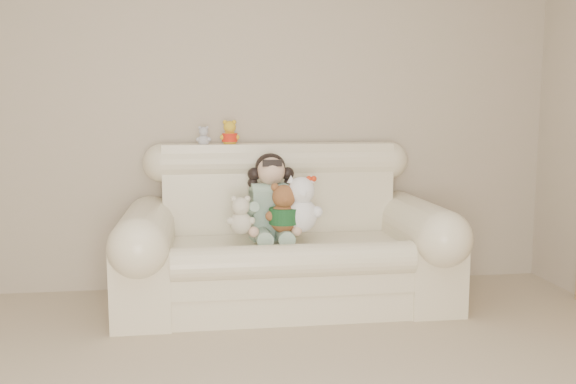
{
  "coord_description": "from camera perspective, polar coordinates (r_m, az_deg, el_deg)",
  "views": [
    {
      "loc": [
        -0.27,
        -1.85,
        1.25
      ],
      "look_at": [
        0.26,
        1.9,
        0.75
      ],
      "focal_mm": 38.55,
      "sensor_mm": 36.0,
      "label": 1
    }
  ],
  "objects": [
    {
      "name": "grey_mini_plush",
      "position": [
        4.18,
        -7.79,
        5.28
      ],
      "size": [
        0.12,
        0.11,
        0.16
      ],
      "primitive_type": null,
      "rotation": [
        0.0,
        0.0,
        0.33
      ],
      "color": "silver",
      "rests_on": "sofa"
    },
    {
      "name": "white_cat",
      "position": [
        3.83,
        1.2,
        -0.58
      ],
      "size": [
        0.28,
        0.23,
        0.42
      ],
      "primitive_type": null,
      "rotation": [
        0.0,
        0.0,
        0.07
      ],
      "color": "white",
      "rests_on": "sofa"
    },
    {
      "name": "cream_teddy",
      "position": [
        3.77,
        -4.39,
        -1.81
      ],
      "size": [
        0.22,
        0.2,
        0.28
      ],
      "primitive_type": null,
      "rotation": [
        0.0,
        0.0,
        -0.43
      ],
      "color": "silver",
      "rests_on": "sofa"
    },
    {
      "name": "sofa",
      "position": [
        3.95,
        -0.2,
        -3.2
      ],
      "size": [
        2.1,
        0.95,
        1.03
      ],
      "primitive_type": null,
      "color": "beige",
      "rests_on": "floor"
    },
    {
      "name": "seated_child",
      "position": [
        3.98,
        -1.57,
        -0.35
      ],
      "size": [
        0.39,
        0.46,
        0.57
      ],
      "primitive_type": null,
      "rotation": [
        0.0,
        0.0,
        0.13
      ],
      "color": "#387B54",
      "rests_on": "sofa"
    },
    {
      "name": "brown_teddy",
      "position": [
        3.8,
        -0.4,
        -1.06
      ],
      "size": [
        0.25,
        0.2,
        0.36
      ],
      "primitive_type": null,
      "rotation": [
        0.0,
        0.0,
        0.12
      ],
      "color": "brown",
      "rests_on": "sofa"
    },
    {
      "name": "wall_back",
      "position": [
        4.35,
        -4.57,
        8.17
      ],
      "size": [
        4.5,
        0.0,
        4.5
      ],
      "primitive_type": "plane",
      "rotation": [
        1.57,
        0.0,
        0.0
      ],
      "color": "#BEAB97",
      "rests_on": "ground"
    },
    {
      "name": "yellow_mini_bear",
      "position": [
        4.19,
        -5.41,
        5.64
      ],
      "size": [
        0.14,
        0.11,
        0.21
      ],
      "primitive_type": null,
      "rotation": [
        0.0,
        0.0,
        0.03
      ],
      "color": "gold",
      "rests_on": "sofa"
    }
  ]
}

